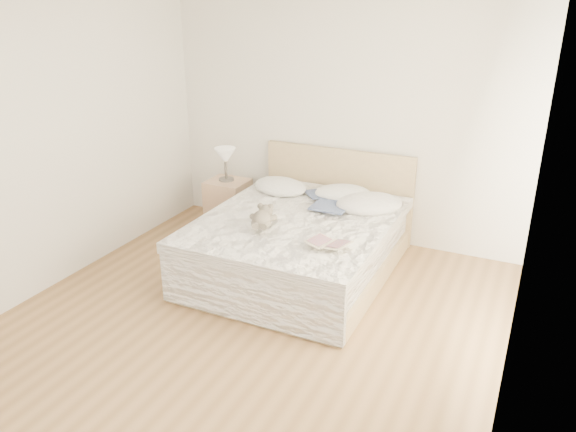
# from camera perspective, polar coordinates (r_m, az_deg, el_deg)

# --- Properties ---
(floor) EXTENTS (4.00, 4.50, 0.00)m
(floor) POSITION_cam_1_polar(r_m,az_deg,el_deg) (4.72, -4.75, -11.51)
(floor) COLOR brown
(floor) RESTS_ON ground
(wall_back) EXTENTS (4.00, 0.02, 2.70)m
(wall_back) POSITION_cam_1_polar(r_m,az_deg,el_deg) (6.11, 5.54, 10.10)
(wall_back) COLOR white
(wall_back) RESTS_ON ground
(wall_left) EXTENTS (0.02, 4.50, 2.70)m
(wall_left) POSITION_cam_1_polar(r_m,az_deg,el_deg) (5.40, -24.09, 6.70)
(wall_left) COLOR white
(wall_left) RESTS_ON ground
(wall_right) EXTENTS (0.02, 4.50, 2.70)m
(wall_right) POSITION_cam_1_polar(r_m,az_deg,el_deg) (3.60, 23.28, -0.19)
(wall_right) COLOR white
(wall_right) RESTS_ON ground
(window) EXTENTS (0.02, 1.30, 1.10)m
(window) POSITION_cam_1_polar(r_m,az_deg,el_deg) (3.86, 23.60, 2.74)
(window) COLOR white
(window) RESTS_ON wall_right
(bed) EXTENTS (1.72, 2.14, 1.00)m
(bed) POSITION_cam_1_polar(r_m,az_deg,el_deg) (5.50, 1.33, -2.65)
(bed) COLOR tan
(bed) RESTS_ON floor
(nightstand) EXTENTS (0.45, 0.40, 0.56)m
(nightstand) POSITION_cam_1_polar(r_m,az_deg,el_deg) (6.60, -6.08, 1.27)
(nightstand) COLOR tan
(nightstand) RESTS_ON floor
(table_lamp) EXTENTS (0.27, 0.27, 0.38)m
(table_lamp) POSITION_cam_1_polar(r_m,az_deg,el_deg) (6.44, -6.37, 5.94)
(table_lamp) COLOR #4A4641
(table_lamp) RESTS_ON nightstand
(pillow_left) EXTENTS (0.67, 0.52, 0.18)m
(pillow_left) POSITION_cam_1_polar(r_m,az_deg,el_deg) (6.02, -0.80, 3.00)
(pillow_left) COLOR white
(pillow_left) RESTS_ON bed
(pillow_middle) EXTENTS (0.69, 0.58, 0.17)m
(pillow_middle) POSITION_cam_1_polar(r_m,az_deg,el_deg) (5.84, 5.61, 2.28)
(pillow_middle) COLOR white
(pillow_middle) RESTS_ON bed
(pillow_right) EXTENTS (0.81, 0.76, 0.20)m
(pillow_right) POSITION_cam_1_polar(r_m,az_deg,el_deg) (5.59, 8.25, 1.23)
(pillow_right) COLOR silver
(pillow_right) RESTS_ON bed
(blouse) EXTENTS (0.55, 0.59, 0.02)m
(blouse) POSITION_cam_1_polar(r_m,az_deg,el_deg) (5.59, 4.67, 1.30)
(blouse) COLOR navy
(blouse) RESTS_ON bed
(photo_book) EXTENTS (0.36, 0.31, 0.02)m
(photo_book) POSITION_cam_1_polar(r_m,az_deg,el_deg) (6.07, -0.86, 3.06)
(photo_book) COLOR silver
(photo_book) RESTS_ON bed
(childrens_book) EXTENTS (0.39, 0.31, 0.02)m
(childrens_book) POSITION_cam_1_polar(r_m,az_deg,el_deg) (4.71, 4.15, -2.82)
(childrens_book) COLOR beige
(childrens_book) RESTS_ON bed
(teddy_bear) EXTENTS (0.30, 0.36, 0.16)m
(teddy_bear) POSITION_cam_1_polar(r_m,az_deg,el_deg) (5.02, -2.73, -0.89)
(teddy_bear) COLOR #685F52
(teddy_bear) RESTS_ON bed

